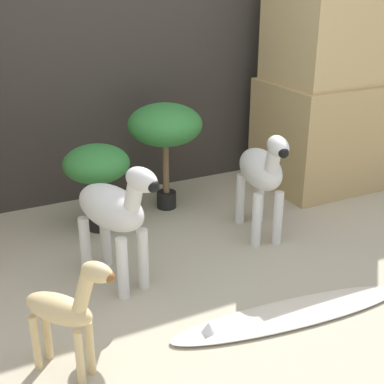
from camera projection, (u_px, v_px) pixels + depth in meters
name	position (u px, v px, depth m)	size (l,w,h in m)	color
ground_plane	(235.00, 332.00, 2.28)	(14.00, 14.00, 0.00)	#B2A88E
wall_back	(97.00, 27.00, 3.28)	(6.40, 0.08, 2.20)	#38332D
rock_pillar_right	(323.00, 91.00, 3.60)	(0.72, 0.67, 1.40)	tan
zebra_right	(262.00, 173.00, 2.97)	(0.30, 0.57, 0.66)	silver
zebra_left	(114.00, 211.00, 2.50)	(0.33, 0.56, 0.66)	silver
giraffe_figurine	(66.00, 309.00, 1.94)	(0.31, 0.37, 0.53)	#E0C184
potted_palm_front	(97.00, 168.00, 3.04)	(0.38, 0.38, 0.51)	black
potted_palm_back	(165.00, 127.00, 3.26)	(0.46, 0.46, 0.68)	black
surfboard	(289.00, 314.00, 2.38)	(1.16, 0.32, 0.07)	silver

